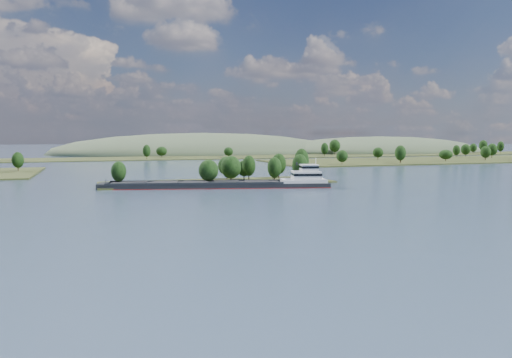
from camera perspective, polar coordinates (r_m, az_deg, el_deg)
name	(u,v)px	position (r m, az deg, el deg)	size (l,w,h in m)	color
ground	(261,200)	(160.01, 0.59, -2.47)	(1800.00, 1800.00, 0.00)	#324556
tree_island	(234,173)	(217.65, -2.48, 0.63)	(100.00, 32.80, 15.08)	#2C3417
right_bank	(464,159)	(434.02, 22.68, 2.13)	(320.00, 90.00, 14.70)	#2C3417
back_shoreline	(170,157)	(435.12, -9.79, 2.44)	(900.00, 60.00, 16.07)	#2C3417
hill_east	(380,152)	(589.09, 14.01, 3.00)	(260.00, 140.00, 36.00)	#3F4E35
hill_west	(203,153)	(542.19, -6.06, 2.95)	(320.00, 160.00, 44.00)	#3F4E35
cargo_barge	(232,183)	(198.77, -2.74, -0.51)	(91.00, 30.42, 12.29)	black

